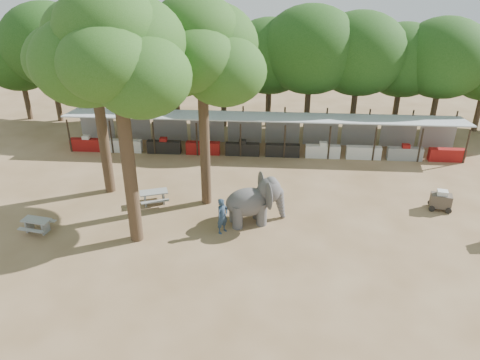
# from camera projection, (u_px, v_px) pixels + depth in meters

# --- Properties ---
(ground) EXTENTS (100.00, 100.00, 0.00)m
(ground) POSITION_uv_depth(u_px,v_px,m) (254.00, 268.00, 21.48)
(ground) COLOR brown
(ground) RESTS_ON ground
(vendor_stalls) EXTENTS (28.00, 2.99, 2.80)m
(vendor_stalls) POSITION_uv_depth(u_px,v_px,m) (263.00, 135.00, 33.28)
(vendor_stalls) COLOR #ABB0B4
(vendor_stalls) RESTS_ON ground
(yard_tree_left) EXTENTS (7.10, 6.90, 11.02)m
(yard_tree_left) POSITION_uv_depth(u_px,v_px,m) (90.00, 52.00, 24.79)
(yard_tree_left) COLOR #332316
(yard_tree_left) RESTS_ON ground
(yard_tree_center) EXTENTS (7.10, 6.90, 12.04)m
(yard_tree_center) POSITION_uv_depth(u_px,v_px,m) (114.00, 53.00, 19.68)
(yard_tree_center) COLOR #332316
(yard_tree_center) RESTS_ON ground
(yard_tree_back) EXTENTS (7.10, 6.90, 11.36)m
(yard_tree_back) POSITION_uv_depth(u_px,v_px,m) (199.00, 51.00, 23.35)
(yard_tree_back) COLOR #332316
(yard_tree_back) RESTS_ON ground
(backdrop_trees) EXTENTS (46.46, 5.95, 8.33)m
(backdrop_trees) POSITION_uv_depth(u_px,v_px,m) (266.00, 58.00, 35.92)
(backdrop_trees) COLOR #332316
(backdrop_trees) RESTS_ON ground
(elephant) EXTENTS (3.46, 2.57, 2.57)m
(elephant) POSITION_uv_depth(u_px,v_px,m) (255.00, 201.00, 24.55)
(elephant) COLOR #454242
(elephant) RESTS_ON ground
(handler) EXTENTS (0.79, 0.83, 1.93)m
(handler) POSITION_uv_depth(u_px,v_px,m) (222.00, 216.00, 23.76)
(handler) COLOR #26384C
(handler) RESTS_ON ground
(picnic_table_near) EXTENTS (1.63, 1.51, 0.72)m
(picnic_table_near) POSITION_uv_depth(u_px,v_px,m) (37.00, 224.00, 24.03)
(picnic_table_near) COLOR gray
(picnic_table_near) RESTS_ON ground
(picnic_table_far) EXTENTS (1.93, 1.83, 0.78)m
(picnic_table_far) POSITION_uv_depth(u_px,v_px,m) (154.00, 196.00, 26.64)
(picnic_table_far) COLOR gray
(picnic_table_far) RESTS_ON ground
(cart_back) EXTENTS (1.34, 1.01, 1.18)m
(cart_back) POSITION_uv_depth(u_px,v_px,m) (441.00, 200.00, 26.01)
(cart_back) COLOR #3E3329
(cart_back) RESTS_ON ground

